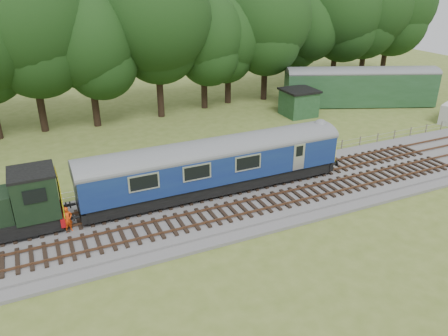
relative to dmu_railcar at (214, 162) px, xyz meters
name	(u,v)px	position (x,y,z in m)	size (l,w,h in m)	color
ground	(242,201)	(1.38, -1.40, -2.61)	(120.00, 120.00, 0.00)	#4D5F23
ballast	(242,199)	(1.38, -1.40, -2.43)	(70.00, 7.00, 0.35)	#4C4C4F
track_north	(233,187)	(1.38, 0.00, -2.19)	(67.20, 2.40, 0.21)	black
track_south	(253,206)	(1.38, -3.00, -2.19)	(67.20, 2.40, 0.21)	black
fence	(215,175)	(1.38, 3.10, -2.61)	(64.00, 0.12, 1.00)	#6B6054
tree_line	(151,113)	(1.38, 20.60, -2.61)	(70.00, 8.00, 18.00)	black
dmu_railcar	(214,162)	(0.00, 0.00, 0.00)	(18.05, 2.86, 3.88)	black
worker	(68,219)	(-9.74, -1.06, -1.46)	(0.58, 0.38, 1.59)	#E7410C
parked_coach	(360,85)	(24.09, 13.55, -0.16)	(16.86, 9.23, 4.35)	#1B3C1E
shed	(299,102)	(15.65, 13.30, -1.16)	(3.53, 3.53, 2.85)	#1B3C1E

